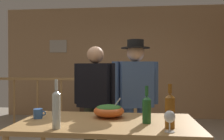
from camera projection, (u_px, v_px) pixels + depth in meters
The scene contains 14 objects.
back_wall at pixel (118, 62), 6.01m from camera, with size 5.81×0.10×2.77m, color tan.
framed_picture at pixel (58, 46), 6.10m from camera, with size 0.45×0.03×0.32m, color #B2A99D.
stair_railing at pixel (84, 95), 4.91m from camera, with size 3.20×0.10×1.09m.
tv_console at pixel (100, 111), 5.72m from camera, with size 0.90×0.40×0.41m, color #38281E.
flat_screen_tv at pixel (100, 91), 5.68m from camera, with size 0.64×0.12×0.46m.
serving_table at pixel (108, 128), 2.15m from camera, with size 1.60×0.83×0.78m.
salad_bowl at pixel (109, 110), 2.31m from camera, with size 0.30×0.30×0.19m.
wine_glass at pixel (170, 117), 1.78m from camera, with size 0.08×0.08×0.16m.
wine_bottle_clear at pixel (56, 109), 1.88m from camera, with size 0.06×0.06×0.39m.
wine_bottle_amber at pixel (170, 110), 1.90m from camera, with size 0.08×0.08×0.36m.
wine_bottle_green at pixel (147, 109), 2.07m from camera, with size 0.08×0.08×0.33m.
mug_blue at pixel (38, 114), 2.26m from camera, with size 0.12×0.09×0.09m.
person_standing_left at pixel (95, 97), 2.95m from camera, with size 0.58×0.34×1.52m.
person_standing_right at pixel (135, 93), 2.90m from camera, with size 0.57×0.35×1.60m.
Camera 1 is at (0.47, -2.72, 1.27)m, focal length 37.98 mm.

